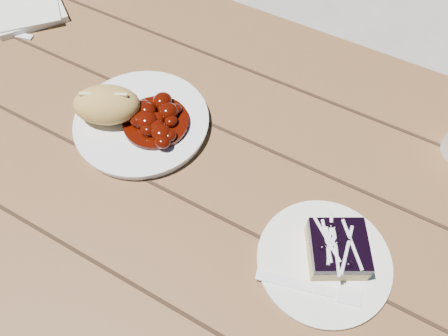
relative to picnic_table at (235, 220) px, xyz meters
The scene contains 10 objects.
ground 0.59m from the picnic_table, 90.00° to the left, with size 60.00×60.00×0.00m, color #9A958B.
picnic_table is the anchor object (origin of this frame).
main_plate 0.27m from the picnic_table, behind, with size 0.24×0.24×0.02m, color white.
goulash_stew 0.27m from the picnic_table, behind, with size 0.12×0.12×0.04m, color #420902, non-canonical shape.
bread_roll 0.34m from the picnic_table, behind, with size 0.12×0.08×0.06m, color tan.
dessert_plate 0.26m from the picnic_table, 20.44° to the right, with size 0.20×0.20×0.01m, color white.
blueberry_cake 0.28m from the picnic_table, 15.51° to the right, with size 0.11×0.11×0.05m.
fork_dessert 0.27m from the picnic_table, 36.77° to the right, with size 0.03×0.16×0.01m, color white, non-canonical shape.
napkin_stack 0.67m from the picnic_table, 165.54° to the left, with size 0.15×0.15×0.01m, color white.
fork_table 0.64m from the picnic_table, behind, with size 0.03×0.16×0.01m, color white, non-canonical shape.
Camera 1 is at (0.17, -0.35, 1.39)m, focal length 35.00 mm.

